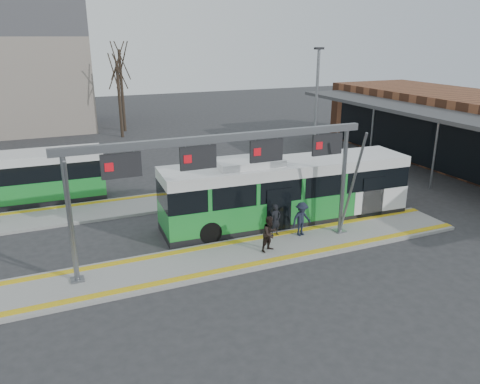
{
  "coord_description": "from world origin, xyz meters",
  "views": [
    {
      "loc": [
        -7.04,
        -16.82,
        9.07
      ],
      "look_at": [
        1.45,
        3.0,
        1.85
      ],
      "focal_mm": 35.0,
      "sensor_mm": 36.0,
      "label": 1
    }
  ],
  "objects_px": {
    "hero_bus": "(286,192)",
    "passenger_c": "(302,219)",
    "gantry": "(226,160)",
    "passenger_a": "(276,220)",
    "passenger_b": "(270,234)"
  },
  "relations": [
    {
      "from": "gantry",
      "to": "passenger_a",
      "type": "xyz_separation_m",
      "value": [
        2.79,
        0.85,
        -3.37
      ]
    },
    {
      "from": "passenger_c",
      "to": "passenger_b",
      "type": "bearing_deg",
      "value": -166.81
    },
    {
      "from": "hero_bus",
      "to": "passenger_c",
      "type": "relative_size",
      "value": 7.87
    },
    {
      "from": "gantry",
      "to": "passenger_c",
      "type": "height_order",
      "value": "gantry"
    },
    {
      "from": "hero_bus",
      "to": "passenger_b",
      "type": "bearing_deg",
      "value": -125.92
    },
    {
      "from": "gantry",
      "to": "passenger_b",
      "type": "relative_size",
      "value": 8.15
    },
    {
      "from": "passenger_a",
      "to": "hero_bus",
      "type": "bearing_deg",
      "value": 35.79
    },
    {
      "from": "passenger_a",
      "to": "passenger_c",
      "type": "distance_m",
      "value": 1.22
    },
    {
      "from": "passenger_c",
      "to": "hero_bus",
      "type": "bearing_deg",
      "value": 70.72
    },
    {
      "from": "hero_bus",
      "to": "passenger_a",
      "type": "relative_size",
      "value": 8.28
    },
    {
      "from": "passenger_b",
      "to": "passenger_c",
      "type": "height_order",
      "value": "passenger_c"
    },
    {
      "from": "gantry",
      "to": "passenger_a",
      "type": "relative_size",
      "value": 8.39
    },
    {
      "from": "passenger_c",
      "to": "gantry",
      "type": "bearing_deg",
      "value": 175.58
    },
    {
      "from": "hero_bus",
      "to": "passenger_c",
      "type": "distance_m",
      "value": 2.27
    },
    {
      "from": "hero_bus",
      "to": "gantry",
      "type": "bearing_deg",
      "value": -146.34
    }
  ]
}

